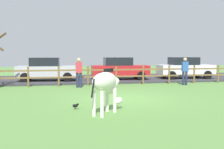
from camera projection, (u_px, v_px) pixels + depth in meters
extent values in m
plane|color=#5B8C42|center=(123.00, 98.00, 11.95)|extent=(60.00, 60.00, 0.00)
cube|color=#38383D|center=(93.00, 79.00, 21.04)|extent=(28.00, 7.40, 0.05)
cylinder|color=brown|center=(28.00, 77.00, 15.94)|extent=(0.11, 0.11, 1.14)
cylinder|color=brown|center=(59.00, 76.00, 16.28)|extent=(0.11, 0.11, 1.14)
cylinder|color=brown|center=(88.00, 76.00, 16.62)|extent=(0.11, 0.11, 1.14)
cylinder|color=brown|center=(116.00, 75.00, 16.96)|extent=(0.11, 0.11, 1.14)
cylinder|color=brown|center=(143.00, 75.00, 17.30)|extent=(0.11, 0.11, 1.14)
cylinder|color=brown|center=(169.00, 75.00, 17.64)|extent=(0.11, 0.11, 1.14)
cylinder|color=brown|center=(194.00, 74.00, 17.98)|extent=(0.11, 0.11, 1.14)
cylinder|color=brown|center=(218.00, 74.00, 18.32)|extent=(0.11, 0.11, 1.14)
cube|color=brown|center=(102.00, 77.00, 16.80)|extent=(21.95, 0.06, 0.09)
cube|color=brown|center=(102.00, 70.00, 16.77)|extent=(21.95, 0.06, 0.09)
ellipsoid|color=white|center=(105.00, 81.00, 8.73)|extent=(1.17, 1.26, 0.56)
cylinder|color=white|center=(107.00, 100.00, 9.20)|extent=(0.11, 0.11, 0.78)
cylinder|color=white|center=(115.00, 100.00, 9.06)|extent=(0.11, 0.11, 0.78)
cylinder|color=white|center=(94.00, 103.00, 8.50)|extent=(0.11, 0.11, 0.78)
cylinder|color=white|center=(102.00, 104.00, 8.36)|extent=(0.11, 0.11, 0.78)
cylinder|color=white|center=(113.00, 86.00, 9.21)|extent=(0.56, 0.60, 0.51)
ellipsoid|color=white|center=(119.00, 101.00, 9.62)|extent=(0.44, 0.46, 0.24)
cube|color=black|center=(109.00, 70.00, 8.93)|extent=(0.39, 0.45, 0.12)
cylinder|color=black|center=(93.00, 88.00, 8.16)|extent=(0.16, 0.18, 0.54)
cylinder|color=black|center=(75.00, 108.00, 9.60)|extent=(0.01, 0.01, 0.06)
cylinder|color=black|center=(75.00, 109.00, 9.56)|extent=(0.01, 0.01, 0.06)
ellipsoid|color=black|center=(75.00, 106.00, 9.58)|extent=(0.18, 0.10, 0.12)
sphere|color=black|center=(78.00, 104.00, 9.59)|extent=(0.07, 0.07, 0.07)
cube|color=white|center=(185.00, 69.00, 21.06)|extent=(4.08, 1.90, 0.70)
cube|color=black|center=(183.00, 61.00, 20.99)|extent=(1.98, 1.66, 0.56)
cylinder|color=black|center=(197.00, 73.00, 22.13)|extent=(0.61, 0.21, 0.60)
cylinder|color=black|center=(208.00, 75.00, 20.46)|extent=(0.61, 0.21, 0.60)
cylinder|color=black|center=(164.00, 74.00, 21.72)|extent=(0.61, 0.21, 0.60)
cylinder|color=black|center=(172.00, 75.00, 20.05)|extent=(0.61, 0.21, 0.60)
cube|color=#B7BABF|center=(47.00, 71.00, 19.15)|extent=(4.11, 1.99, 0.70)
cube|color=black|center=(45.00, 62.00, 19.08)|extent=(2.01, 1.70, 0.56)
cylinder|color=black|center=(68.00, 75.00, 20.19)|extent=(0.61, 0.22, 0.60)
cylinder|color=black|center=(67.00, 77.00, 18.51)|extent=(0.61, 0.22, 0.60)
cylinder|color=black|center=(29.00, 75.00, 19.84)|extent=(0.61, 0.22, 0.60)
cylinder|color=black|center=(25.00, 77.00, 18.16)|extent=(0.61, 0.22, 0.60)
cube|color=red|center=(120.00, 70.00, 20.17)|extent=(4.09, 1.92, 0.70)
cube|color=black|center=(118.00, 61.00, 20.10)|extent=(1.98, 1.67, 0.56)
cylinder|color=black|center=(136.00, 74.00, 21.23)|extent=(0.61, 0.21, 0.60)
cylinder|color=black|center=(141.00, 76.00, 19.55)|extent=(0.61, 0.21, 0.60)
cylinder|color=black|center=(100.00, 74.00, 20.83)|extent=(0.61, 0.21, 0.60)
cylinder|color=black|center=(102.00, 76.00, 19.16)|extent=(0.61, 0.21, 0.60)
cylinder|color=#232847|center=(77.00, 80.00, 15.68)|extent=(0.14, 0.14, 0.82)
cylinder|color=#232847|center=(81.00, 80.00, 15.71)|extent=(0.14, 0.14, 0.82)
cube|color=#B7333D|center=(79.00, 68.00, 15.64)|extent=(0.38, 0.25, 0.58)
sphere|color=tan|center=(79.00, 60.00, 15.61)|extent=(0.22, 0.22, 0.22)
cylinder|color=#232847|center=(183.00, 78.00, 16.94)|extent=(0.14, 0.14, 0.82)
cylinder|color=#232847|center=(186.00, 78.00, 16.95)|extent=(0.14, 0.14, 0.82)
cube|color=#2D569E|center=(185.00, 66.00, 16.90)|extent=(0.39, 0.27, 0.58)
sphere|color=tan|center=(185.00, 59.00, 16.87)|extent=(0.22, 0.22, 0.22)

